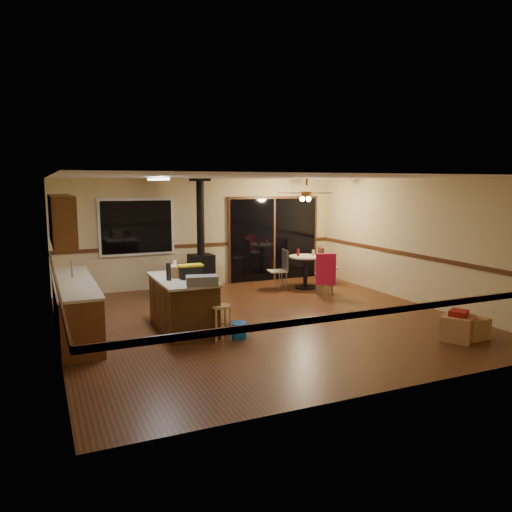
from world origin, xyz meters
TOP-DOWN VIEW (x-y plane):
  - floor at (0.00, 0.00)m, footprint 7.00×7.00m
  - ceiling at (0.00, 0.00)m, footprint 7.00×7.00m
  - wall_back at (0.00, 3.50)m, footprint 7.00×0.00m
  - wall_front at (0.00, -3.50)m, footprint 7.00×0.00m
  - wall_left at (-3.50, 0.00)m, footprint 0.00×7.00m
  - wall_right at (3.50, 0.00)m, footprint 0.00×7.00m
  - chair_rail at (0.00, 0.00)m, footprint 7.00×7.00m
  - window at (-1.60, 3.45)m, footprint 1.72×0.10m
  - sliding_door at (1.90, 3.45)m, footprint 2.52×0.10m
  - lower_cabinets at (-3.20, 0.50)m, footprint 0.60×3.00m
  - countertop at (-3.20, 0.50)m, footprint 0.64×3.04m
  - upper_cabinets at (-3.33, 0.70)m, footprint 0.35×2.00m
  - kitchen_island at (-1.50, 0.00)m, footprint 0.88×1.68m
  - wood_stove at (-0.20, 3.05)m, footprint 0.55×0.50m
  - ceiling_fan at (2.11, 2.15)m, footprint 0.24×0.24m
  - fluorescent_strip at (-1.80, 0.30)m, footprint 0.10×1.20m
  - toolbox_grey at (-1.38, -0.72)m, footprint 0.54×0.37m
  - toolbox_black at (-1.38, -0.09)m, footprint 0.38×0.21m
  - toolbox_yellow_lid at (-1.38, -0.09)m, footprint 0.41×0.22m
  - box_on_island at (-1.58, 0.14)m, footprint 0.31×0.35m
  - bottle_dark at (-1.76, -0.10)m, footprint 0.11×0.11m
  - bottle_pink at (-1.47, 0.12)m, footprint 0.09×0.09m
  - bottle_white at (-1.44, 0.72)m, footprint 0.08×0.08m
  - bar_stool at (-1.09, -0.78)m, footprint 0.38×0.38m
  - blue_bucket at (-0.81, -0.79)m, footprint 0.33×0.33m
  - dining_table at (2.11, 2.15)m, footprint 0.79×0.79m
  - glass_red at (1.96, 2.25)m, footprint 0.09×0.09m
  - glass_cream at (2.29, 2.10)m, footprint 0.06×0.06m
  - chair_left at (1.52, 2.24)m, footprint 0.46×0.46m
  - chair_near at (2.13, 1.29)m, footprint 0.57×0.59m
  - chair_right at (2.65, 2.28)m, footprint 0.59×0.57m
  - box_under_window at (-1.06, 2.68)m, footprint 0.53×0.45m
  - box_corner_a at (2.37, -2.34)m, footprint 0.68×0.66m
  - box_corner_b at (2.65, -2.38)m, footprint 0.44×0.38m
  - box_small_red at (2.37, -2.34)m, footprint 0.40×0.38m

SIDE VIEW (x-z plane):
  - floor at x=0.00m, z-range 0.00..0.00m
  - blue_bucket at x=-0.81m, z-range 0.00..0.25m
  - box_corner_b at x=2.65m, z-range 0.00..0.35m
  - box_under_window at x=-1.06m, z-range 0.00..0.39m
  - box_corner_a at x=2.37m, z-range 0.00..0.40m
  - bar_stool at x=-1.09m, z-range 0.00..0.56m
  - lower_cabinets at x=-3.20m, z-range 0.00..0.86m
  - box_small_red at x=2.37m, z-range 0.40..0.48m
  - kitchen_island at x=-1.50m, z-range 0.00..0.90m
  - dining_table at x=2.11m, z-range 0.14..0.92m
  - chair_left at x=1.52m, z-range 0.33..0.85m
  - chair_near at x=2.13m, z-range 0.25..0.95m
  - chair_right at x=2.65m, z-range 0.25..0.95m
  - wood_stove at x=-0.20m, z-range -0.53..1.99m
  - glass_cream at x=2.29m, z-range 0.78..0.93m
  - glass_red at x=1.96m, z-range 0.78..0.96m
  - countertop at x=-3.20m, z-range 0.86..0.90m
  - toolbox_grey at x=-1.38m, z-range 0.90..1.05m
  - bottle_white at x=-1.44m, z-range 0.90..1.09m
  - box_on_island at x=-1.58m, z-range 0.90..1.09m
  - chair_rail at x=0.00m, z-range 0.96..1.04m
  - toolbox_black at x=-1.38m, z-range 0.90..1.11m
  - bottle_pink at x=-1.47m, z-range 0.90..1.11m
  - bottle_dark at x=-1.76m, z-range 0.90..1.19m
  - sliding_door at x=1.90m, z-range 0.00..2.10m
  - toolbox_yellow_lid at x=-1.38m, z-range 1.11..1.14m
  - wall_back at x=0.00m, z-range -2.20..4.80m
  - wall_front at x=0.00m, z-range -2.20..4.80m
  - wall_left at x=-3.50m, z-range -2.20..4.80m
  - wall_right at x=3.50m, z-range -2.20..4.80m
  - window at x=-1.60m, z-range 0.84..2.16m
  - upper_cabinets at x=-3.33m, z-range 1.50..2.30m
  - ceiling_fan at x=2.11m, z-range 1.94..2.49m
  - fluorescent_strip at x=-1.80m, z-range 2.54..2.58m
  - ceiling at x=0.00m, z-range 2.60..2.60m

